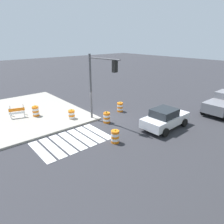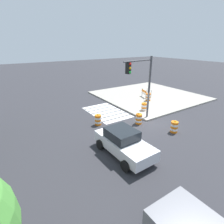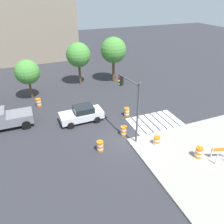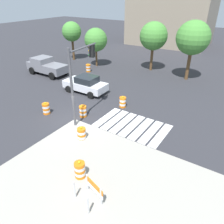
# 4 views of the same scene
# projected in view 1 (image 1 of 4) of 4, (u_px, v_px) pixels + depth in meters

# --- Properties ---
(ground_plane) EXTENTS (120.00, 120.00, 0.00)m
(ground_plane) POSITION_uv_depth(u_px,v_px,m) (101.00, 119.00, 17.89)
(ground_plane) COLOR #2D2D33
(sidewalk_corner) EXTENTS (12.00, 12.00, 0.15)m
(sidewalk_corner) POSITION_uv_depth(u_px,v_px,m) (10.00, 116.00, 18.48)
(sidewalk_corner) COLOR #9E998E
(sidewalk_corner) RESTS_ON ground
(crosswalk_stripes) EXTENTS (5.10, 3.20, 0.02)m
(crosswalk_stripes) POSITION_uv_depth(u_px,v_px,m) (72.00, 140.00, 14.16)
(crosswalk_stripes) COLOR silver
(crosswalk_stripes) RESTS_ON ground
(sports_car) EXTENTS (4.34, 2.22, 1.63)m
(sports_car) POSITION_uv_depth(u_px,v_px,m) (165.00, 118.00, 15.95)
(sports_car) COLOR silver
(sports_car) RESTS_ON ground
(traffic_barrel_crosswalk_end) EXTENTS (0.56, 0.56, 1.02)m
(traffic_barrel_crosswalk_end) POSITION_uv_depth(u_px,v_px,m) (72.00, 115.00, 17.60)
(traffic_barrel_crosswalk_end) COLOR orange
(traffic_barrel_crosswalk_end) RESTS_ON ground
(traffic_barrel_median_near) EXTENTS (0.56, 0.56, 1.02)m
(traffic_barrel_median_near) POSITION_uv_depth(u_px,v_px,m) (120.00, 107.00, 19.65)
(traffic_barrel_median_near) COLOR orange
(traffic_barrel_median_near) RESTS_ON ground
(traffic_barrel_median_far) EXTENTS (0.56, 0.56, 1.02)m
(traffic_barrel_median_far) POSITION_uv_depth(u_px,v_px,m) (107.00, 118.00, 17.05)
(traffic_barrel_median_far) COLOR orange
(traffic_barrel_median_far) RESTS_ON ground
(traffic_barrel_far_curb) EXTENTS (0.56, 0.56, 1.02)m
(traffic_barrel_far_curb) POSITION_uv_depth(u_px,v_px,m) (115.00, 137.00, 13.77)
(traffic_barrel_far_curb) COLOR orange
(traffic_barrel_far_curb) RESTS_ON ground
(traffic_barrel_on_sidewalk) EXTENTS (0.56, 0.56, 1.02)m
(traffic_barrel_on_sidewalk) POSITION_uv_depth(u_px,v_px,m) (36.00, 111.00, 18.12)
(traffic_barrel_on_sidewalk) COLOR orange
(traffic_barrel_on_sidewalk) RESTS_ON sidewalk_corner
(construction_barricade) EXTENTS (1.41, 1.11, 1.00)m
(construction_barricade) POSITION_uv_depth(u_px,v_px,m) (17.00, 111.00, 17.80)
(construction_barricade) COLOR silver
(construction_barricade) RESTS_ON sidewalk_corner
(traffic_light_pole) EXTENTS (0.71, 3.27, 5.50)m
(traffic_light_pole) POSITION_uv_depth(u_px,v_px,m) (100.00, 77.00, 15.88)
(traffic_light_pole) COLOR #4C4C51
(traffic_light_pole) RESTS_ON sidewalk_corner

